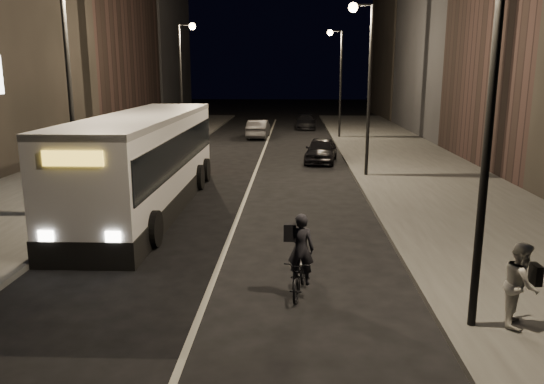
# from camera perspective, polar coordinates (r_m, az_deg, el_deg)

# --- Properties ---
(ground) EXTENTS (180.00, 180.00, 0.00)m
(ground) POSITION_cam_1_polar(r_m,az_deg,el_deg) (15.00, -5.48, -7.25)
(ground) COLOR black
(ground) RESTS_ON ground
(sidewalk_right) EXTENTS (7.00, 70.00, 0.16)m
(sidewalk_right) POSITION_cam_1_polar(r_m,az_deg,el_deg) (29.15, 15.21, 2.35)
(sidewalk_right) COLOR #3A3A38
(sidewalk_right) RESTS_ON ground
(sidewalk_left) EXTENTS (7.00, 70.00, 0.16)m
(sidewalk_left) POSITION_cam_1_polar(r_m,az_deg,el_deg) (30.29, -17.99, 2.55)
(sidewalk_left) COLOR #3A3A38
(sidewalk_left) RESTS_ON ground
(streetlight_right_near) EXTENTS (1.20, 0.44, 8.12)m
(streetlight_right_near) POSITION_cam_1_polar(r_m,az_deg,el_deg) (10.51, 21.47, 13.24)
(streetlight_right_near) COLOR black
(streetlight_right_near) RESTS_ON sidewalk_right
(streetlight_right_mid) EXTENTS (1.20, 0.44, 8.12)m
(streetlight_right_mid) POSITION_cam_1_polar(r_m,az_deg,el_deg) (26.18, 9.93, 13.10)
(streetlight_right_mid) COLOR black
(streetlight_right_mid) RESTS_ON sidewalk_right
(streetlight_right_far) EXTENTS (1.20, 0.44, 8.12)m
(streetlight_right_far) POSITION_cam_1_polar(r_m,az_deg,el_deg) (42.10, 7.07, 12.99)
(streetlight_right_far) COLOR black
(streetlight_right_far) RESTS_ON sidewalk_right
(streetlight_left_near) EXTENTS (1.20, 0.44, 8.12)m
(streetlight_left_near) POSITION_cam_1_polar(r_m,az_deg,el_deg) (19.40, -20.37, 12.71)
(streetlight_left_near) COLOR black
(streetlight_left_near) RESTS_ON sidewalk_left
(streetlight_left_far) EXTENTS (1.20, 0.44, 8.12)m
(streetlight_left_far) POSITION_cam_1_polar(r_m,az_deg,el_deg) (36.70, -9.42, 12.97)
(streetlight_left_far) COLOR black
(streetlight_left_far) RESTS_ON sidewalk_left
(city_bus) EXTENTS (3.22, 13.40, 3.60)m
(city_bus) POSITION_cam_1_polar(r_m,az_deg,el_deg) (20.68, -13.41, 3.62)
(city_bus) COLOR silver
(city_bus) RESTS_ON ground
(cyclist_on_bicycle) EXTENTS (0.88, 1.83, 2.02)m
(cyclist_on_bicycle) POSITION_cam_1_polar(r_m,az_deg,el_deg) (12.47, 3.07, -8.14)
(cyclist_on_bicycle) COLOR black
(cyclist_on_bicycle) RESTS_ON ground
(pedestrian_woman) EXTENTS (0.90, 1.01, 1.72)m
(pedestrian_woman) POSITION_cam_1_polar(r_m,az_deg,el_deg) (11.73, 25.17, -8.95)
(pedestrian_woman) COLOR beige
(pedestrian_woman) RESTS_ON sidewalk_right
(car_near) EXTENTS (2.24, 4.37, 1.42)m
(car_near) POSITION_cam_1_polar(r_m,az_deg,el_deg) (30.94, 5.31, 4.51)
(car_near) COLOR black
(car_near) RESTS_ON ground
(car_mid) EXTENTS (1.70, 4.47, 1.45)m
(car_mid) POSITION_cam_1_polar(r_m,az_deg,el_deg) (42.36, -1.47, 6.80)
(car_mid) COLOR #323234
(car_mid) RESTS_ON ground
(car_far) EXTENTS (1.92, 4.50, 1.29)m
(car_far) POSITION_cam_1_polar(r_m,az_deg,el_deg) (49.60, 3.67, 7.56)
(car_far) COLOR black
(car_far) RESTS_ON ground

